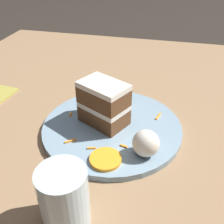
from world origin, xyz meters
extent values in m
plane|color=black|center=(0.00, 0.00, 0.00)|extent=(6.00, 6.00, 0.00)
cube|color=#846647|center=(0.00, 0.00, 0.02)|extent=(1.27, 1.17, 0.04)
cylinder|color=gray|center=(-0.05, -0.04, 0.04)|extent=(0.30, 0.30, 0.01)
cube|color=brown|center=(-0.07, -0.03, 0.07)|extent=(0.12, 0.10, 0.04)
cube|color=silver|center=(-0.07, -0.03, 0.09)|extent=(0.12, 0.10, 0.01)
cube|color=brown|center=(-0.07, -0.03, 0.12)|extent=(0.12, 0.10, 0.04)
cube|color=silver|center=(-0.07, -0.03, 0.14)|extent=(0.12, 0.10, 0.01)
ellipsoid|color=silver|center=(0.03, -0.12, 0.08)|extent=(0.05, 0.05, 0.05)
cylinder|color=orange|center=(-0.04, -0.15, 0.05)|extent=(0.06, 0.06, 0.01)
cube|color=orange|center=(-0.01, -0.10, 0.05)|extent=(0.02, 0.01, 0.00)
cube|color=orange|center=(-0.12, -0.11, 0.05)|extent=(0.02, 0.02, 0.00)
cube|color=orange|center=(0.02, -0.06, 0.05)|extent=(0.02, 0.02, 0.00)
cube|color=orange|center=(-0.16, -0.03, 0.05)|extent=(0.01, 0.01, 0.00)
cube|color=orange|center=(-0.07, -0.12, 0.05)|extent=(0.02, 0.01, 0.00)
cube|color=orange|center=(0.04, 0.01, 0.05)|extent=(0.01, 0.03, 0.00)
cylinder|color=silver|center=(-0.07, -0.27, 0.09)|extent=(0.07, 0.07, 0.10)
cylinder|color=silver|center=(-0.07, -0.27, 0.05)|extent=(0.06, 0.06, 0.04)
camera|label=1|loc=(0.05, -0.49, 0.39)|focal=42.00mm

